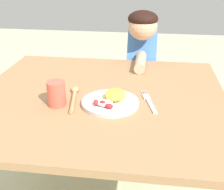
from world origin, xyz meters
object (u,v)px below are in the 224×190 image
plate (111,101)px  fork (149,102)px  drinking_cup (56,94)px  person (141,80)px  spoon (74,96)px

plate → fork: plate is taller
drinking_cup → person: person is taller
plate → person: bearing=81.8°
plate → person: size_ratio=0.23×
drinking_cup → plate: bearing=8.8°
fork → spoon: 0.30m
fork → person: 0.61m
spoon → drinking_cup: drinking_cup is taller
plate → person: (0.09, 0.63, -0.17)m
plate → drinking_cup: 0.21m
drinking_cup → fork: bearing=11.2°
fork → person: size_ratio=0.21×
fork → drinking_cup: (-0.35, -0.07, 0.04)m
fork → drinking_cup: drinking_cup is taller
plate → spoon: bearing=166.3°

